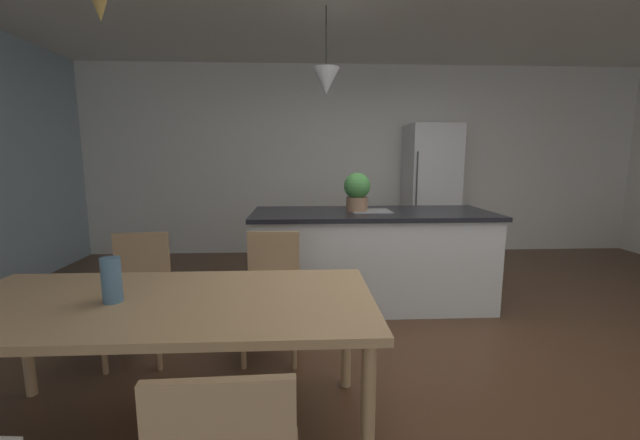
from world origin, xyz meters
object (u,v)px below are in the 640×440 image
Objects in this scene: chair_far_left at (139,292)px; potted_plant_on_island at (357,191)px; kitchen_island at (371,257)px; chair_far_right at (272,290)px; refrigerator at (430,192)px; dining_table at (164,311)px; vase_on_dining_table at (112,280)px.

potted_plant_on_island is at bearing 29.56° from chair_far_left.
chair_far_left is 0.39× the size of kitchen_island.
kitchen_island reaches higher than chair_far_right.
chair_far_left is 2.01m from potted_plant_on_island.
refrigerator reaches higher than chair_far_left.
chair_far_right is 0.47× the size of refrigerator.
refrigerator reaches higher than dining_table.
kitchen_island is at bearing 0.00° from potted_plant_on_island.
chair_far_left is 2.39× the size of potted_plant_on_island.
potted_plant_on_island is (1.66, 0.94, 0.62)m from chair_far_left.
vase_on_dining_table reaches higher than dining_table.
kitchen_island is at bearing 27.57° from chair_far_left.
chair_far_left is 0.47× the size of refrigerator.
potted_plant_on_island is (0.73, 0.94, 0.62)m from chair_far_right.
chair_far_right is 2.39× the size of potted_plant_on_island.
kitchen_island is 10.38× the size of vase_on_dining_table.
dining_table is at bearing -126.96° from kitchen_island.
potted_plant_on_island is 1.69× the size of vase_on_dining_table.
chair_far_right is at bearing -127.91° from potted_plant_on_island.
chair_far_right is 1.00× the size of chair_far_left.
refrigerator is 2.22m from potted_plant_on_island.
chair_far_right is 0.39× the size of kitchen_island.
chair_far_right is at bearing -126.45° from refrigerator.
chair_far_right is at bearing 61.11° from dining_table.
refrigerator is at bearing 42.88° from chair_far_left.
chair_far_left is at bearing -152.43° from kitchen_island.
potted_plant_on_island is at bearing -180.00° from kitchen_island.
chair_far_left is (-0.93, -0.00, 0.00)m from chair_far_right.
kitchen_island is at bearing 53.04° from dining_table.
chair_far_right reaches higher than dining_table.
dining_table is 0.91× the size of kitchen_island.
kitchen_island is (1.34, 1.78, -0.20)m from dining_table.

